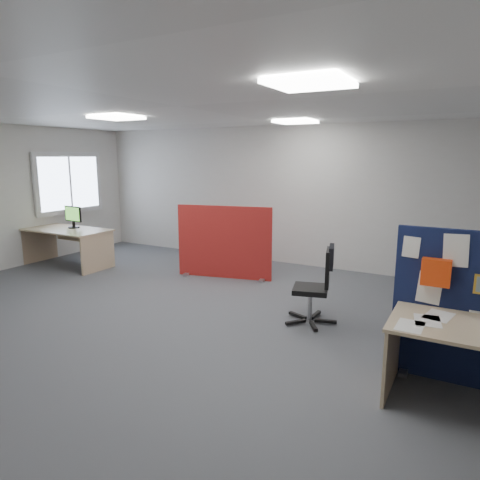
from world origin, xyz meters
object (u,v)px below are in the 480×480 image
at_px(monitor_second, 73,216).
at_px(office_chair, 319,280).
at_px(second_desk, 69,237).
at_px(red_divider, 224,243).

bearing_deg(monitor_second, office_chair, -1.58).
relative_size(second_desk, office_chair, 1.70).
relative_size(red_divider, second_desk, 0.97).
bearing_deg(second_desk, monitor_second, 83.02).
distance_m(second_desk, office_chair, 5.28).
bearing_deg(monitor_second, red_divider, 16.31).
height_order(red_divider, second_desk, red_divider).
xyz_separation_m(monitor_second, office_chair, (5.23, -0.65, -0.39)).
xyz_separation_m(second_desk, office_chair, (5.25, -0.52, 0.02)).
bearing_deg(red_divider, office_chair, -43.12).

